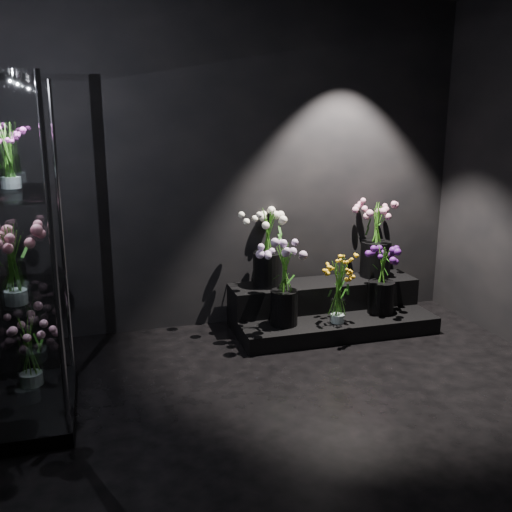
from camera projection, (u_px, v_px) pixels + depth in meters
name	position (u px, v px, depth m)	size (l,w,h in m)	color
floor	(327.00, 435.00, 3.34)	(4.00, 4.00, 0.00)	black
wall_back	(240.00, 166.00, 4.87)	(4.00, 4.00, 0.00)	black
display_riser	(328.00, 308.00, 5.04)	(1.70, 0.75, 0.38)	black
display_case	(12.00, 257.00, 3.32)	(0.56, 0.93, 2.04)	black
bouquet_orange_bells	(339.00, 289.00, 4.68)	(0.33, 0.33, 0.57)	white
bouquet_lilac	(284.00, 277.00, 4.61)	(0.39, 0.39, 0.71)	black
bouquet_purple	(382.00, 275.00, 4.90)	(0.39, 0.39, 0.61)	black
bouquet_cream_roses	(268.00, 242.00, 4.87)	(0.47, 0.47, 0.67)	black
bouquet_pink_roses	(377.00, 235.00, 5.16)	(0.39, 0.39, 0.68)	black
bouquet_case_pink	(12.00, 263.00, 3.14)	(0.40, 0.40, 0.45)	white
bouquet_case_magenta	(8.00, 156.00, 3.35)	(0.28, 0.28, 0.38)	white
bouquet_case_base_pink	(28.00, 349.00, 3.70)	(0.35, 0.35, 0.49)	white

